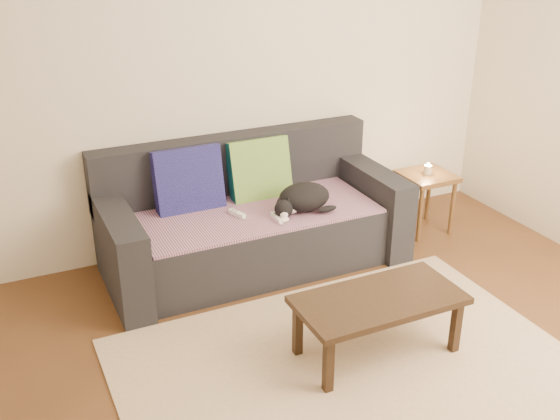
% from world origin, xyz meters
% --- Properties ---
extents(ground, '(4.50, 4.50, 0.00)m').
position_xyz_m(ground, '(0.00, 0.00, 0.00)').
color(ground, brown).
rests_on(ground, ground).
extents(back_wall, '(4.50, 0.04, 2.60)m').
position_xyz_m(back_wall, '(0.00, 2.00, 1.30)').
color(back_wall, beige).
rests_on(back_wall, ground).
extents(sofa, '(2.10, 0.94, 0.87)m').
position_xyz_m(sofa, '(0.00, 1.57, 0.31)').
color(sofa, '#232328').
rests_on(sofa, ground).
extents(throw_blanket, '(1.66, 0.74, 0.02)m').
position_xyz_m(throw_blanket, '(0.00, 1.48, 0.43)').
color(throw_blanket, '#4A2C54').
rests_on(throw_blanket, sofa).
extents(cushion_navy, '(0.48, 0.21, 0.49)m').
position_xyz_m(cushion_navy, '(-0.40, 1.74, 0.63)').
color(cushion_navy, '#111149').
rests_on(cushion_navy, throw_blanket).
extents(cushion_green, '(0.45, 0.22, 0.47)m').
position_xyz_m(cushion_green, '(0.14, 1.74, 0.63)').
color(cushion_green, '#0C5047').
rests_on(cushion_green, throw_blanket).
extents(cat, '(0.48, 0.37, 0.19)m').
position_xyz_m(cat, '(0.29, 1.35, 0.53)').
color(cat, black).
rests_on(cat, throw_blanket).
extents(wii_remote_a, '(0.08, 0.15, 0.03)m').
position_xyz_m(wii_remote_a, '(-0.15, 1.46, 0.46)').
color(wii_remote_a, white).
rests_on(wii_remote_a, throw_blanket).
extents(wii_remote_b, '(0.04, 0.15, 0.03)m').
position_xyz_m(wii_remote_b, '(0.07, 1.29, 0.46)').
color(wii_remote_b, white).
rests_on(wii_remote_b, throw_blanket).
extents(side_table, '(0.38, 0.38, 0.48)m').
position_xyz_m(side_table, '(1.44, 1.48, 0.40)').
color(side_table, brown).
rests_on(side_table, ground).
extents(candle, '(0.06, 0.06, 0.09)m').
position_xyz_m(candle, '(1.44, 1.48, 0.52)').
color(candle, beige).
rests_on(candle, side_table).
extents(rug, '(2.50, 1.80, 0.01)m').
position_xyz_m(rug, '(0.00, 0.15, 0.01)').
color(rug, tan).
rests_on(rug, ground).
extents(coffee_table, '(0.94, 0.47, 0.38)m').
position_xyz_m(coffee_table, '(0.21, 0.25, 0.33)').
color(coffee_table, black).
rests_on(coffee_table, rug).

